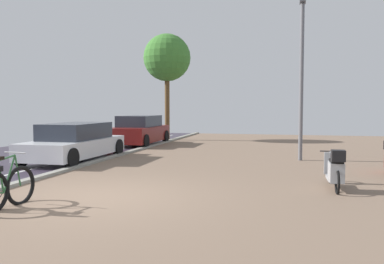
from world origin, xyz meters
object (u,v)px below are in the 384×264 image
object	(u,v)px
bicycle_foreground	(3,186)
parked_car_near	(75,142)
lamp_post	(302,70)
parked_car_far	(139,131)
street_tree	(167,58)
scooter_mid	(335,170)

from	to	relation	value
bicycle_foreground	parked_car_near	world-z (taller)	parked_car_near
bicycle_foreground	lamp_post	distance (m)	10.25
parked_car_far	street_tree	size ratio (longest dim) A/B	0.70
parked_car_far	bicycle_foreground	bearing A→B (deg)	-80.44
parked_car_near	lamp_post	distance (m)	8.23
bicycle_foreground	parked_car_far	size ratio (longest dim) A/B	0.36
bicycle_foreground	parked_car_near	xyz separation A→B (m)	(-2.20, 6.46, 0.22)
scooter_mid	parked_car_far	distance (m)	12.32
parked_car_near	street_tree	distance (m)	9.85
scooter_mid	parked_car_far	size ratio (longest dim) A/B	0.45
street_tree	scooter_mid	bearing A→B (deg)	-57.86
parked_car_near	street_tree	xyz separation A→B (m)	(0.59, 9.03, 3.90)
bicycle_foreground	parked_car_far	bearing A→B (deg)	99.56
scooter_mid	parked_car_far	xyz separation A→B (m)	(-8.19, 9.20, 0.24)
scooter_mid	parked_car_far	world-z (taller)	parked_car_far
street_tree	lamp_post	bearing A→B (deg)	-45.73
bicycle_foreground	parked_car_far	world-z (taller)	parked_car_far
scooter_mid	street_tree	size ratio (longest dim) A/B	0.31
lamp_post	scooter_mid	bearing A→B (deg)	-82.53
parked_car_far	parked_car_near	bearing A→B (deg)	-91.10
lamp_post	street_tree	world-z (taller)	street_tree
parked_car_near	street_tree	size ratio (longest dim) A/B	0.76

